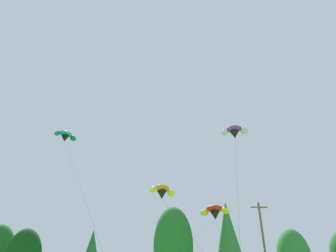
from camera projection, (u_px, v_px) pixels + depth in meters
name	position (u px, v px, depth m)	size (l,w,h in m)	color
treeline_tree_f	(173.00, 245.00, 40.56)	(5.24, 5.24, 12.75)	#472D19
treeline_tree_g	(228.00, 239.00, 41.24)	(4.59, 4.59, 13.60)	#472D19
utility_pole	(265.00, 252.00, 36.46)	(2.20, 0.26, 12.35)	brown
parafoil_kite_high_red_yellow	(215.00, 212.00, 39.82)	(12.31, 16.73, 10.76)	red
parafoil_kite_mid_orange	(162.00, 192.00, 34.99)	(6.38, 12.91, 11.63)	orange
parafoil_kite_far_teal	(65.00, 136.00, 46.85)	(12.82, 19.98, 22.49)	teal
parafoil_kite_low_purple	(234.00, 132.00, 36.60)	(5.35, 10.09, 18.24)	purple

